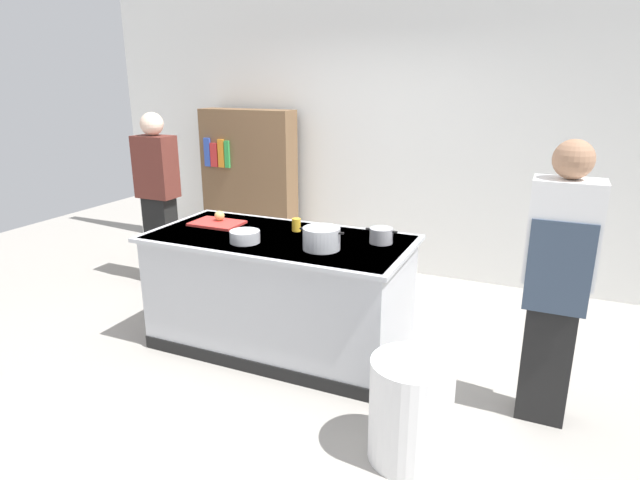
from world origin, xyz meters
TOP-DOWN VIEW (x-y plane):
  - ground_plane at (0.00, 0.00)m, footprint 10.00×10.00m
  - back_wall at (0.00, 2.10)m, footprint 6.40×0.12m
  - counter_island at (0.00, -0.00)m, footprint 1.98×0.98m
  - cutting_board at (-0.62, 0.10)m, footprint 0.40×0.28m
  - onion at (-0.62, 0.15)m, footprint 0.08×0.08m
  - stock_pot at (0.41, -0.14)m, footprint 0.32×0.26m
  - sauce_pan at (0.74, 0.16)m, footprint 0.23×0.17m
  - mixing_bowl at (-0.15, -0.22)m, footprint 0.22×0.22m
  - juice_cup at (0.05, 0.19)m, footprint 0.07×0.07m
  - trash_bin at (1.26, -0.85)m, footprint 0.46×0.46m
  - person_chef at (1.91, -0.15)m, footprint 0.38×0.25m
  - person_guest at (-1.74, 0.73)m, footprint 0.38×0.24m
  - bookshelf at (-1.34, 1.80)m, footprint 1.10×0.31m

SIDE VIEW (x-z plane):
  - ground_plane at x=0.00m, z-range 0.00..0.00m
  - trash_bin at x=1.26m, z-range 0.00..0.59m
  - counter_island at x=0.00m, z-range 0.02..0.92m
  - bookshelf at x=-1.34m, z-range 0.00..1.70m
  - cutting_board at x=-0.62m, z-range 0.90..0.92m
  - person_guest at x=-1.74m, z-range 0.05..1.77m
  - person_chef at x=1.91m, z-range 0.05..1.77m
  - mixing_bowl at x=-0.15m, z-range 0.90..0.99m
  - juice_cup at x=0.05m, z-range 0.90..1.00m
  - sauce_pan at x=0.74m, z-range 0.90..1.01m
  - onion at x=-0.62m, z-range 0.92..1.00m
  - stock_pot at x=0.41m, z-range 0.90..1.05m
  - back_wall at x=0.00m, z-range 0.00..3.00m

